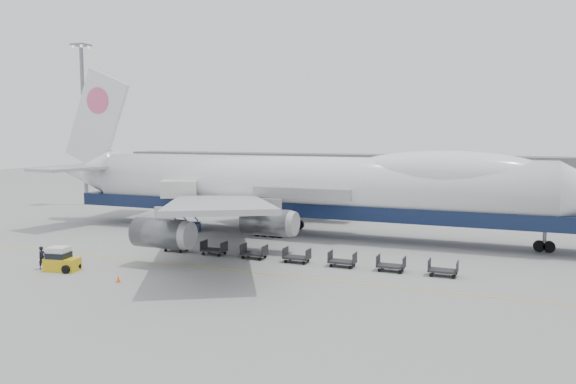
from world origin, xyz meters
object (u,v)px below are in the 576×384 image
at_px(catering_truck, 180,202).
at_px(airliner, 309,186).
at_px(baggage_tug, 61,260).
at_px(ground_worker, 42,258).

bearing_deg(catering_truck, airliner, -10.53).
bearing_deg(airliner, catering_truck, -166.73).
bearing_deg(catering_truck, baggage_tug, -110.24).
xyz_separation_m(airliner, catering_truck, (-14.77, -3.48, -2.20)).
relative_size(airliner, ground_worker, 34.23).
distance_m(catering_truck, ground_worker, 20.37).
xyz_separation_m(catering_truck, baggage_tug, (1.25, -20.03, -2.53)).
relative_size(catering_truck, ground_worker, 3.06).
bearing_deg(ground_worker, airliner, -33.72).
bearing_deg(ground_worker, baggage_tug, -85.27).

